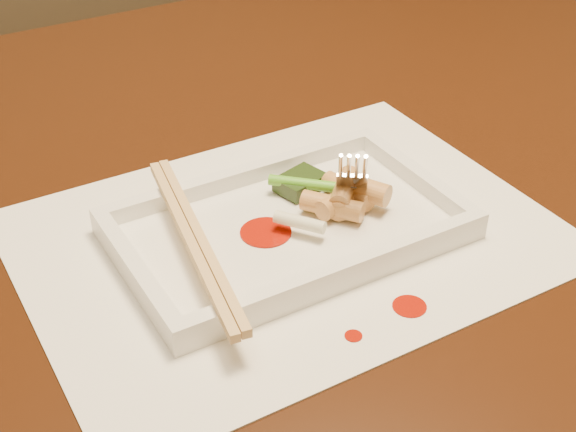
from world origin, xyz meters
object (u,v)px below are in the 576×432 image
placemat (288,236)px  fork (355,110)px  plate_base (288,231)px  chopstick_a (189,240)px  table (237,286)px

placemat → fork: bearing=14.4°
plate_base → chopstick_a: (-0.08, -0.00, 0.02)m
chopstick_a → fork: size_ratio=1.56×
placemat → fork: size_ratio=2.86×
placemat → fork: (0.07, 0.02, 0.08)m
plate_base → chopstick_a: 0.08m
plate_base → fork: size_ratio=1.86×
table → placemat: bearing=-83.4°
plate_base → chopstick_a: bearing=-180.0°
fork → table: bearing=142.9°
table → plate_base: plate_base is taller
table → fork: 0.21m
plate_base → fork: 0.11m
table → fork: fork is taller
table → chopstick_a: (-0.07, -0.08, 0.13)m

